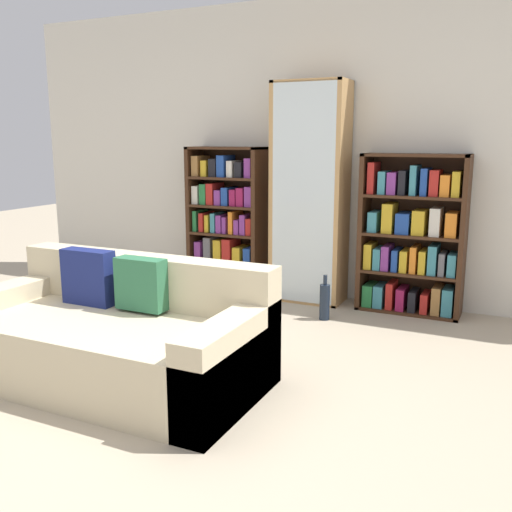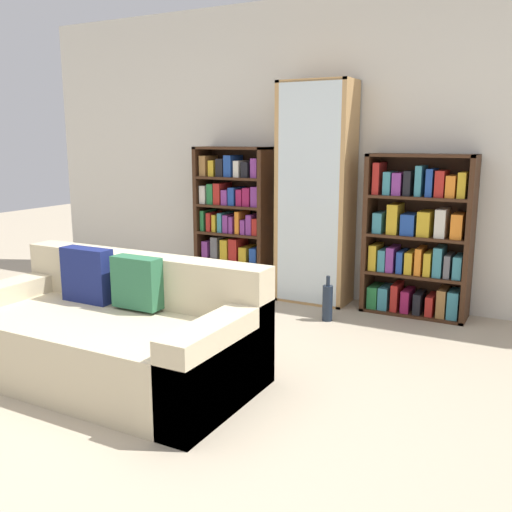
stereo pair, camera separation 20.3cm
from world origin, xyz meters
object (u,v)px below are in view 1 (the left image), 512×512
Objects in this scene: couch at (115,338)px; bookshelf_right at (412,238)px; bookshelf_left at (227,221)px; wine_bottle at (325,301)px; display_cabinet at (310,194)px.

bookshelf_right is (1.36, 2.22, 0.38)m from couch.
bookshelf_right is at bearing 58.51° from couch.
bookshelf_left reaches higher than bookshelf_right.
bookshelf_left is 3.69× the size of wine_bottle.
display_cabinet is at bearing -1.09° from bookshelf_left.
couch is 1.33× the size of bookshelf_left.
couch is 1.86m from wine_bottle.
bookshelf_left is 0.91m from display_cabinet.
wine_bottle is (1.19, -0.53, -0.52)m from bookshelf_left.
display_cabinet reaches higher than wine_bottle.
couch is 4.92× the size of wine_bottle.
display_cabinet is 1.46× the size of bookshelf_right.
couch is at bearing -121.49° from bookshelf_right.
bookshelf_left is 1.40m from wine_bottle.
wine_bottle is (0.33, -0.52, -0.82)m from display_cabinet.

